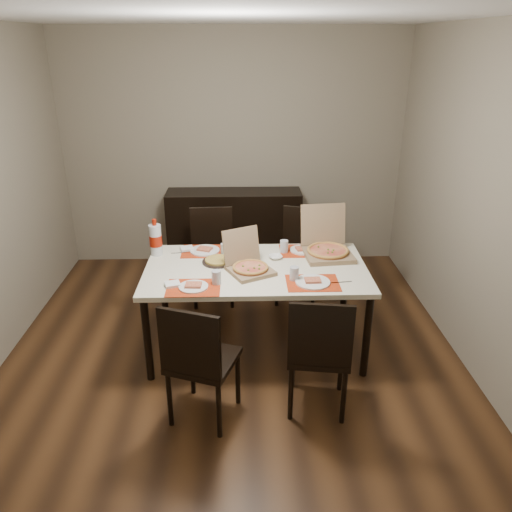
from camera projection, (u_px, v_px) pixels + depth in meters
name	position (u px, v px, depth m)	size (l,w,h in m)	color
ground	(233.00, 352.00, 4.27)	(3.80, 4.00, 0.02)	#482B16
room_walls	(230.00, 138.00, 3.98)	(3.84, 4.02, 2.62)	gray
sideboard	(234.00, 230.00, 5.72)	(1.50, 0.40, 0.90)	black
dining_table	(256.00, 275.00, 4.08)	(1.80, 1.00, 0.75)	beige
chair_near_left	(198.00, 359.00, 3.30)	(0.54, 0.54, 0.93)	black
chair_near_right	(319.00, 350.00, 3.39)	(0.47, 0.47, 0.93)	black
chair_far_left	(212.00, 251.00, 4.99)	(0.45, 0.45, 0.93)	black
chair_far_right	(301.00, 251.00, 4.99)	(0.53, 0.53, 0.93)	black
setting_near_left	(197.00, 284.00, 3.73)	(0.43, 0.30, 0.11)	red
setting_near_right	(308.00, 280.00, 3.80)	(0.50, 0.30, 0.11)	red
setting_far_left	(208.00, 250.00, 4.33)	(0.50, 0.30, 0.11)	red
setting_far_right	(298.00, 249.00, 4.35)	(0.48, 0.30, 0.11)	red
napkin_loose	(256.00, 273.00, 3.94)	(0.12, 0.11, 0.02)	white
pizza_box_center	(249.00, 265.00, 3.97)	(0.44, 0.46, 0.32)	#83694B
pizza_box_right	(327.00, 248.00, 4.27)	(0.44, 0.48, 0.40)	#83694B
faina_plate	(218.00, 261.00, 4.14)	(0.26, 0.26, 0.03)	black
dip_bowl	(276.00, 257.00, 4.21)	(0.11, 0.11, 0.03)	white
soda_bottle	(156.00, 240.00, 4.25)	(0.11, 0.11, 0.32)	silver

